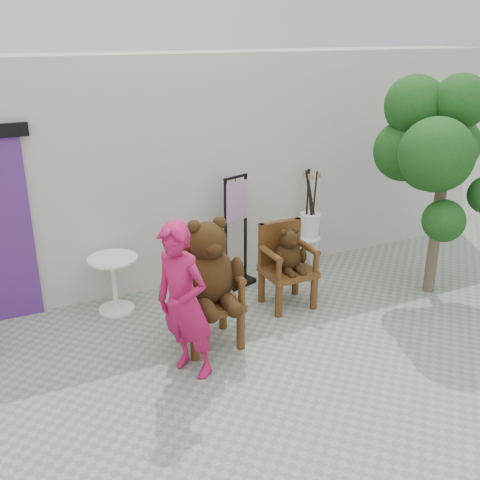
{
  "coord_description": "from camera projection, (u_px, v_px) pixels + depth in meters",
  "views": [
    {
      "loc": [
        -2.87,
        -4.06,
        3.3
      ],
      "look_at": [
        -0.21,
        1.51,
        0.95
      ],
      "focal_mm": 42.0,
      "sensor_mm": 36.0,
      "label": 1
    }
  ],
  "objects": [
    {
      "name": "cafe_table",
      "position": [
        114.0,
        278.0,
        6.83
      ],
      "size": [
        0.6,
        0.6,
        0.7
      ],
      "rotation": [
        0.0,
        0.0,
        -0.15
      ],
      "color": "white",
      "rests_on": "ground"
    },
    {
      "name": "stool_bucket",
      "position": [
        310.0,
        225.0,
        8.03
      ],
      "size": [
        0.32,
        0.32,
        1.45
      ],
      "rotation": [
        0.0,
        0.0,
        -0.21
      ],
      "color": "white",
      "rests_on": "ground"
    },
    {
      "name": "chair_small",
      "position": [
        287.0,
        258.0,
        6.93
      ],
      "size": [
        0.6,
        0.55,
        1.05
      ],
      "color": "#44260E",
      "rests_on": "ground"
    },
    {
      "name": "display_stand",
      "position": [
        236.0,
        244.0,
        7.5
      ],
      "size": [
        0.54,
        0.47,
        1.51
      ],
      "rotation": [
        0.0,
        0.0,
        0.32
      ],
      "color": "black",
      "rests_on": "ground"
    },
    {
      "name": "tree",
      "position": [
        435.0,
        147.0,
        6.85
      ],
      "size": [
        1.6,
        1.56,
        2.81
      ],
      "rotation": [
        0.0,
        0.0,
        0.19
      ],
      "color": "#493B2B",
      "rests_on": "ground"
    },
    {
      "name": "chair_big",
      "position": [
        208.0,
        276.0,
        5.98
      ],
      "size": [
        0.72,
        0.77,
        1.47
      ],
      "color": "#44260E",
      "rests_on": "ground"
    },
    {
      "name": "person",
      "position": [
        184.0,
        303.0,
        5.36
      ],
      "size": [
        0.65,
        0.73,
        1.67
      ],
      "primitive_type": "imported",
      "rotation": [
        0.0,
        0.0,
        -1.05
      ],
      "color": "#AE154D",
      "rests_on": "ground"
    },
    {
      "name": "back_wall",
      "position": [
        205.0,
        164.0,
        7.84
      ],
      "size": [
        9.0,
        1.0,
        3.0
      ],
      "primitive_type": "cube",
      "color": "beige",
      "rests_on": "ground"
    },
    {
      "name": "ground_plane",
      "position": [
        322.0,
        370.0,
        5.75
      ],
      "size": [
        60.0,
        60.0,
        0.0
      ],
      "primitive_type": "plane",
      "color": "gray",
      "rests_on": "ground"
    }
  ]
}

